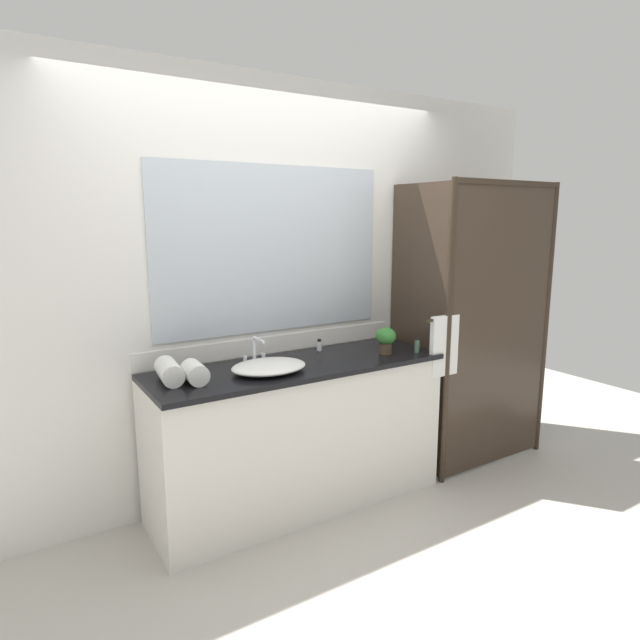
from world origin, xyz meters
The scene contains 11 objects.
ground_plane centered at (0.00, 0.00, 0.00)m, with size 8.00×8.00×0.00m, color #B7B2A8.
wall_back_with_mirror centered at (0.00, 0.34, 1.31)m, with size 4.40×0.06×2.60m.
vanity_cabinet centered at (0.00, 0.01, 0.45)m, with size 1.80×0.58×0.90m.
shower_enclosure centered at (1.27, -0.19, 1.02)m, with size 1.20×0.59×2.00m.
sink_basin centered at (-0.23, -0.06, 0.93)m, with size 0.44×0.34×0.06m, color white.
faucet centered at (-0.23, 0.12, 0.96)m, with size 0.17×0.16×0.17m.
potted_plant centered at (0.59, -0.08, 1.00)m, with size 0.13×0.13×0.17m.
amenity_bottle_shampoo centered at (0.27, 0.21, 0.94)m, with size 0.03×0.03×0.08m.
amenity_bottle_conditioner centered at (0.79, -0.16, 0.95)m, with size 0.03×0.03×0.10m.
rolled_towel_near_edge centered at (-0.76, 0.05, 0.96)m, with size 0.12×0.12×0.25m, color white.
rolled_towel_middle centered at (-0.65, -0.04, 0.96)m, with size 0.11×0.11×0.18m, color white.
Camera 1 is at (-1.54, -2.71, 1.76)m, focal length 30.36 mm.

